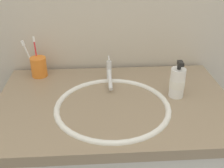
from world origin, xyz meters
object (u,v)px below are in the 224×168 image
(toothbrush_white, at_px, (29,56))
(soap_dispenser, at_px, (177,82))
(faucet, at_px, (109,74))
(toothbrush_cup, at_px, (39,67))
(toothbrush_red, at_px, (36,53))

(toothbrush_white, bearing_deg, soap_dispenser, -20.19)
(faucet, bearing_deg, toothbrush_white, 165.49)
(toothbrush_cup, bearing_deg, toothbrush_white, 168.59)
(toothbrush_red, height_order, soap_dispenser, toothbrush_red)
(toothbrush_red, xyz_separation_m, toothbrush_white, (-0.03, -0.02, -0.01))
(toothbrush_white, height_order, soap_dispenser, toothbrush_white)
(toothbrush_red, relative_size, soap_dispenser, 1.11)
(faucet, height_order, toothbrush_red, toothbrush_red)
(toothbrush_cup, xyz_separation_m, toothbrush_white, (-0.04, 0.01, 0.06))
(faucet, distance_m, toothbrush_white, 0.40)
(faucet, relative_size, toothbrush_cup, 1.83)
(toothbrush_white, relative_size, soap_dispenser, 1.06)
(toothbrush_red, bearing_deg, faucet, -18.30)
(faucet, height_order, toothbrush_white, toothbrush_white)
(faucet, relative_size, soap_dispenser, 1.06)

